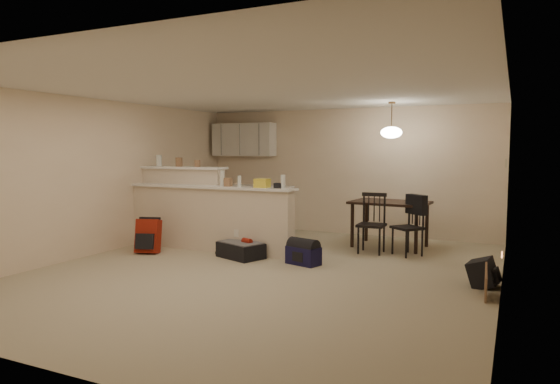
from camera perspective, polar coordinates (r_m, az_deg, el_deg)
The scene contains 23 objects.
room at distance 6.84m, azimuth -1.75°, elevation 1.19°, with size 7.00×7.02×2.50m.
breakfast_bar at distance 8.64m, azimuth -9.19°, elevation -2.37°, with size 3.08×0.58×1.39m.
upper_cabinets at distance 10.80m, azimuth -4.16°, elevation 5.98°, with size 1.40×0.34×0.70m, color white.
kitchen_counter at distance 10.66m, azimuth -3.52°, elevation -1.81°, with size 1.80×0.60×0.90m, color white.
thermostat at distance 7.64m, azimuth 24.42°, elevation 3.01°, with size 0.02×0.12×0.12m, color beige.
jar at distance 9.26m, azimuth -13.67°, elevation 3.50°, with size 0.10×0.10×0.20m, color silver.
cereal_box at distance 8.99m, azimuth -11.47°, elevation 3.38°, with size 0.10×0.07×0.16m, color #946C4C.
small_box at distance 8.76m, azimuth -9.42°, elevation 3.24°, with size 0.08×0.06×0.12m, color #946C4C.
bottle_a at distance 8.24m, azimuth -6.60°, elevation 1.57°, with size 0.07×0.07×0.26m, color silver.
bottle_b at distance 8.08m, azimuth -4.66°, elevation 1.24°, with size 0.06×0.06×0.18m, color silver.
bag_lump at distance 7.88m, azimuth -2.05°, elevation 1.02°, with size 0.22×0.18×0.14m, color #946C4C.
pouch at distance 7.76m, azimuth -0.19°, elevation 0.74°, with size 0.12×0.10×0.08m, color #946C4C.
extra_item_x at distance 8.18m, azimuth -5.94°, elevation 1.12°, with size 0.11×0.10×0.14m, color #946C4C.
extra_item_y at distance 7.72m, azimuth 0.35°, elevation 1.20°, with size 0.07×0.07×0.21m, color silver.
dining_table at distance 8.82m, azimuth 12.45°, elevation -1.66°, with size 1.35×0.96×0.80m.
pendant_lamp at distance 8.77m, azimuth 12.61°, elevation 6.72°, with size 0.36×0.36×0.62m.
dining_chair_near at distance 8.28m, azimuth 10.41°, elevation -3.55°, with size 0.43×0.41×0.98m, color black, non-canonical shape.
dining_chair_far at distance 8.22m, azimuth 14.37°, elevation -3.78°, with size 0.42×0.40×0.95m, color black, non-canonical shape.
suitcase at distance 7.88m, azimuth -4.50°, elevation -6.65°, with size 0.70×0.46×0.24m, color black.
red_backpack at distance 8.47m, azimuth -14.82°, elevation -4.91°, with size 0.37×0.23×0.55m, color maroon.
navy_duffel at distance 7.41m, azimuth 2.69°, elevation -7.26°, with size 0.49×0.27×0.27m, color #14123A.
black_daypack at distance 6.73m, azimuth 22.15°, elevation -8.57°, with size 0.38×0.27×0.33m, color black.
cardboard_sheet at distance 6.20m, azimuth 22.47°, elevation -9.67°, with size 0.45×0.02×0.34m, color #946C4C.
Camera 1 is at (3.10, -6.08, 1.69)m, focal length 32.00 mm.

